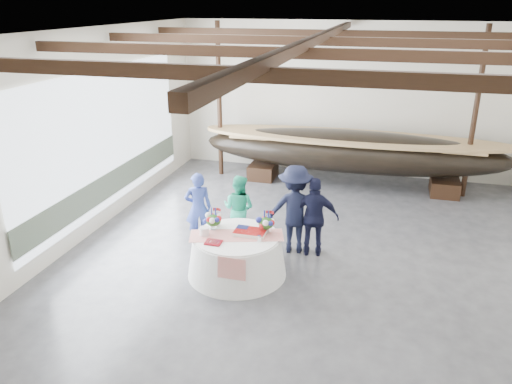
# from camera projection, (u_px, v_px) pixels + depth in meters

# --- Properties ---
(floor) EXTENTS (10.00, 12.00, 0.01)m
(floor) POSITION_uv_depth(u_px,v_px,m) (306.00, 261.00, 10.26)
(floor) COLOR #3D3D42
(floor) RESTS_ON ground
(wall_back) EXTENTS (10.00, 0.02, 4.50)m
(wall_back) POSITION_uv_depth(u_px,v_px,m) (344.00, 100.00, 14.85)
(wall_back) COLOR silver
(wall_back) RESTS_ON ground
(wall_front) EXTENTS (10.00, 0.02, 4.50)m
(wall_front) POSITION_uv_depth(u_px,v_px,m) (187.00, 366.00, 4.06)
(wall_front) COLOR silver
(wall_front) RESTS_ON ground
(wall_left) EXTENTS (0.02, 12.00, 4.50)m
(wall_left) POSITION_uv_depth(u_px,v_px,m) (79.00, 139.00, 10.69)
(wall_left) COLOR silver
(wall_left) RESTS_ON ground
(ceiling) EXTENTS (10.00, 12.00, 0.01)m
(ceiling) POSITION_uv_depth(u_px,v_px,m) (315.00, 33.00, 8.64)
(ceiling) COLOR white
(ceiling) RESTS_ON wall_back
(pavilion_structure) EXTENTS (9.80, 11.76, 4.50)m
(pavilion_structure) POSITION_uv_depth(u_px,v_px,m) (321.00, 57.00, 9.56)
(pavilion_structure) COLOR black
(pavilion_structure) RESTS_ON ground
(open_bay) EXTENTS (0.03, 7.00, 3.20)m
(open_bay) POSITION_uv_depth(u_px,v_px,m) (108.00, 146.00, 11.73)
(open_bay) COLOR silver
(open_bay) RESTS_ON ground
(longboat_display) EXTENTS (8.63, 1.73, 1.62)m
(longboat_display) POSITION_uv_depth(u_px,v_px,m) (352.00, 151.00, 14.10)
(longboat_display) COLOR black
(longboat_display) RESTS_ON ground
(banquet_table) EXTENTS (1.93, 1.93, 0.83)m
(banquet_table) POSITION_uv_depth(u_px,v_px,m) (237.00, 255.00, 9.67)
(banquet_table) COLOR white
(banquet_table) RESTS_ON ground
(tabletop_items) EXTENTS (1.86, 1.06, 0.40)m
(tabletop_items) POSITION_uv_depth(u_px,v_px,m) (237.00, 225.00, 9.62)
(tabletop_items) COLOR red
(tabletop_items) RESTS_ON banquet_table
(guest_woman_blue) EXTENTS (0.70, 0.60, 1.61)m
(guest_woman_blue) POSITION_uv_depth(u_px,v_px,m) (198.00, 208.00, 10.85)
(guest_woman_blue) COLOR navy
(guest_woman_blue) RESTS_ON ground
(guest_woman_teal) EXTENTS (0.83, 0.70, 1.52)m
(guest_woman_teal) POSITION_uv_depth(u_px,v_px,m) (239.00, 208.00, 10.93)
(guest_woman_teal) COLOR #22B388
(guest_woman_teal) RESTS_ON ground
(guest_man_left) EXTENTS (1.33, 0.90, 1.91)m
(guest_man_left) POSITION_uv_depth(u_px,v_px,m) (295.00, 209.00, 10.38)
(guest_man_left) COLOR black
(guest_man_left) RESTS_ON ground
(guest_man_right) EXTENTS (1.05, 0.55, 1.70)m
(guest_man_right) POSITION_uv_depth(u_px,v_px,m) (315.00, 217.00, 10.26)
(guest_man_right) COLOR black
(guest_man_right) RESTS_ON ground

